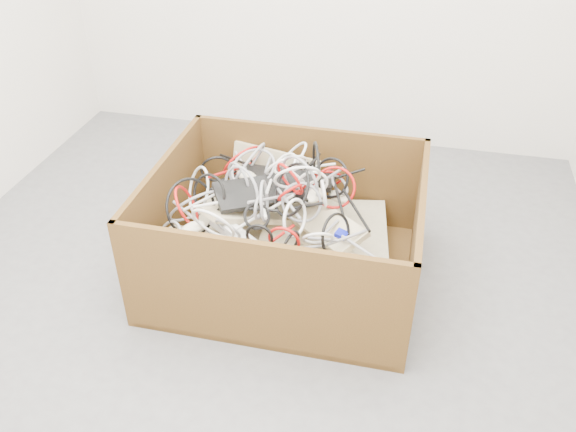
% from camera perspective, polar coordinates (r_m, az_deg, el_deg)
% --- Properties ---
extents(ground, '(3.00, 3.00, 0.00)m').
position_cam_1_polar(ground, '(2.60, -3.39, -6.92)').
color(ground, '#525255').
rests_on(ground, ground).
extents(cardboard_box, '(1.10, 0.91, 0.51)m').
position_cam_1_polar(cardboard_box, '(2.59, -0.42, -3.18)').
color(cardboard_box, '#3F280F').
rests_on(cardboard_box, ground).
extents(keyboard_pile, '(0.93, 0.81, 0.34)m').
position_cam_1_polar(keyboard_pile, '(2.54, -0.79, 0.01)').
color(keyboard_pile, tan).
rests_on(keyboard_pile, cardboard_box).
extents(mice_scatter, '(0.63, 0.57, 0.19)m').
position_cam_1_polar(mice_scatter, '(2.43, -2.23, 0.31)').
color(mice_scatter, beige).
rests_on(mice_scatter, keyboard_pile).
extents(power_strip_left, '(0.29, 0.26, 0.13)m').
position_cam_1_polar(power_strip_left, '(2.51, -3.88, 1.50)').
color(power_strip_left, silver).
rests_on(power_strip_left, keyboard_pile).
extents(power_strip_right, '(0.28, 0.19, 0.10)m').
position_cam_1_polar(power_strip_right, '(2.34, -4.66, -2.03)').
color(power_strip_right, silver).
rests_on(power_strip_right, keyboard_pile).
extents(vga_plug, '(0.06, 0.05, 0.03)m').
position_cam_1_polar(vga_plug, '(2.33, 5.12, -1.73)').
color(vga_plug, '#0B13AA').
rests_on(vga_plug, keyboard_pile).
extents(cable_tangle, '(0.94, 0.84, 0.44)m').
position_cam_1_polar(cable_tangle, '(2.46, -2.39, 2.47)').
color(cable_tangle, silver).
rests_on(cable_tangle, keyboard_pile).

